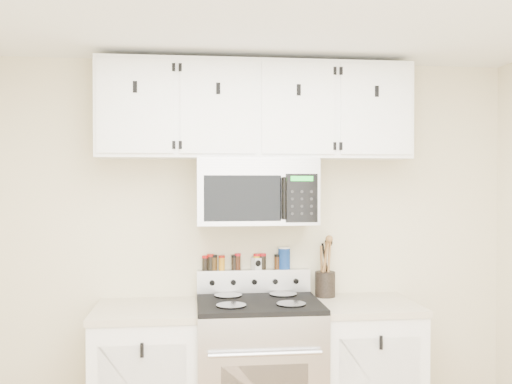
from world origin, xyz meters
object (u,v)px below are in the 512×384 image
(range, at_px, (258,374))
(utensil_crock, at_px, (325,282))
(salt_canister, at_px, (284,258))
(microwave, at_px, (256,191))

(range, bearing_deg, utensil_crock, 24.09)
(range, distance_m, salt_canister, 0.77)
(range, xyz_separation_m, utensil_crock, (0.48, 0.21, 0.53))
(utensil_crock, bearing_deg, salt_canister, 165.40)
(microwave, relative_size, salt_canister, 5.05)
(range, distance_m, microwave, 1.15)
(range, relative_size, microwave, 1.45)
(salt_canister, bearing_deg, range, -126.42)
(microwave, relative_size, utensil_crock, 1.94)
(utensil_crock, distance_m, salt_canister, 0.32)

